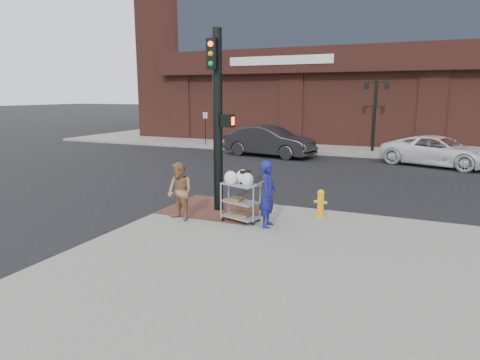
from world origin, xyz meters
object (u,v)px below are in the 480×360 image
at_px(minivan_white, 439,151).
at_px(fire_hydrant, 321,203).
at_px(woman_blue, 268,194).
at_px(traffic_signal_pole, 218,116).
at_px(lamp_post, 375,108).
at_px(pedestrian_tan, 180,192).
at_px(utility_cart, 241,198).
at_px(sedan_dark, 269,141).

height_order(minivan_white, fire_hydrant, minivan_white).
bearing_deg(woman_blue, minivan_white, -23.52).
relative_size(traffic_signal_pole, minivan_white, 0.96).
bearing_deg(minivan_white, lamp_post, 65.01).
xyz_separation_m(pedestrian_tan, minivan_white, (6.41, 13.18, -0.20)).
distance_m(minivan_white, utility_cart, 13.56).
distance_m(pedestrian_tan, fire_hydrant, 3.80).
relative_size(pedestrian_tan, minivan_white, 0.30).
relative_size(pedestrian_tan, utility_cart, 1.14).
bearing_deg(fire_hydrant, utility_cart, -145.02).
distance_m(lamp_post, pedestrian_tan, 16.87).
relative_size(traffic_signal_pole, woman_blue, 2.99).
distance_m(lamp_post, sedan_dark, 6.48).
height_order(pedestrian_tan, fire_hydrant, pedestrian_tan).
bearing_deg(lamp_post, minivan_white, -44.17).
bearing_deg(woman_blue, traffic_signal_pole, 57.81).
distance_m(lamp_post, utility_cart, 16.16).
bearing_deg(sedan_dark, fire_hydrant, -144.82).
xyz_separation_m(lamp_post, pedestrian_tan, (-2.97, -16.52, -1.70)).
bearing_deg(woman_blue, lamp_post, -8.07).
bearing_deg(fire_hydrant, sedan_dark, 116.14).
relative_size(lamp_post, utility_cart, 2.97).
bearing_deg(woman_blue, utility_cart, 73.71).
relative_size(traffic_signal_pole, fire_hydrant, 6.68).
distance_m(pedestrian_tan, minivan_white, 14.66).
bearing_deg(traffic_signal_pole, fire_hydrant, 10.40).
distance_m(pedestrian_tan, sedan_dark, 13.19).
bearing_deg(fire_hydrant, woman_blue, -125.31).
xyz_separation_m(sedan_dark, utility_cart, (3.68, -12.46, -0.08)).
bearing_deg(woman_blue, fire_hydrant, -41.03).
bearing_deg(minivan_white, pedestrian_tan, 173.24).
distance_m(lamp_post, fire_hydrant, 14.86).
height_order(lamp_post, sedan_dark, lamp_post).
relative_size(pedestrian_tan, fire_hydrant, 2.05).
height_order(sedan_dark, fire_hydrant, sedan_dark).
xyz_separation_m(traffic_signal_pole, fire_hydrant, (2.82, 0.52, -2.30)).
distance_m(woman_blue, utility_cart, 0.85).
bearing_deg(traffic_signal_pole, utility_cart, -36.82).
bearing_deg(utility_cart, fire_hydrant, 34.98).
height_order(sedan_dark, minivan_white, sedan_dark).
xyz_separation_m(lamp_post, traffic_signal_pole, (-2.48, -15.23, 0.21)).
height_order(lamp_post, traffic_signal_pole, traffic_signal_pole).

